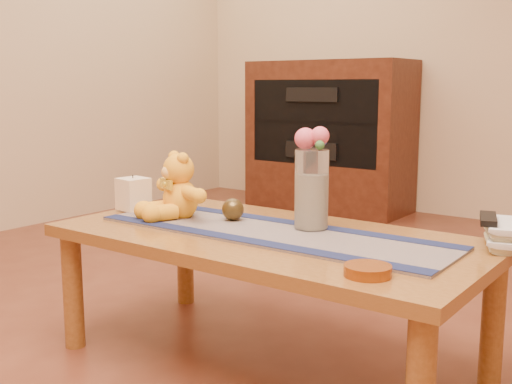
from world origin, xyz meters
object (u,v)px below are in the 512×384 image
Objects in this scene: teddy_bear at (180,186)px; glass_vase at (312,189)px; book_bottom at (487,243)px; tv_remote at (488,219)px; bronze_ball at (233,209)px; amber_dish at (368,271)px; pillar_candle at (133,194)px.

glass_vase reaches higher than teddy_bear.
tv_remote is at bearing -93.00° from book_bottom.
bronze_ball is at bearing 175.06° from tv_remote.
book_bottom is at bearing 36.05° from teddy_bear.
book_bottom is at bearing 15.06° from glass_vase.
tv_remote is 0.50m from amber_dish.
teddy_bear reaches higher than book_bottom.
teddy_bear is 1.25× the size of glass_vase.
pillar_candle is 1.11m from amber_dish.
pillar_candle is 1.26m from tv_remote.
bronze_ball reaches higher than book_bottom.
pillar_candle is at bearing 173.76° from tv_remote.
bronze_ball is at bearing 9.04° from pillar_candle.
teddy_bear is 0.89m from amber_dish.
amber_dish reaches higher than book_bottom.
bronze_ball is 0.72m from amber_dish.
tv_remote is (1.01, 0.24, -0.03)m from teddy_bear.
bronze_ball is 0.35× the size of book_bottom.
pillar_candle is 0.75× the size of tv_remote.
bronze_ball is at bearing -169.36° from glass_vase.
book_bottom is 1.85× the size of amber_dish.
teddy_bear is at bearing 173.32° from book_bottom.
amber_dish is (-0.15, -0.48, 0.00)m from book_bottom.
glass_vase is at bearing 9.68° from pillar_candle.
amber_dish is (0.66, -0.29, -0.03)m from bronze_ball.
pillar_candle is at bearing -170.32° from glass_vase.
glass_vase is 0.52m from amber_dish.
glass_vase is at bearing 174.29° from book_bottom.
glass_vase reaches higher than amber_dish.
amber_dish is (-0.15, -0.47, -0.07)m from tv_remote.
book_bottom is 0.08m from tv_remote.
amber_dish is at bearing -23.47° from bronze_ball.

